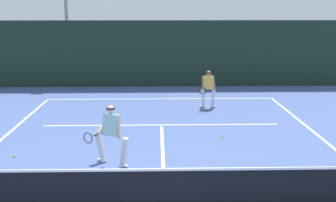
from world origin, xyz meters
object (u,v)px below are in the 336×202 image
tennis_ball (222,137)px  tennis_ball_extra (14,156)px  player_near (111,133)px  light_pole (66,4)px  player_far (208,87)px

tennis_ball → tennis_ball_extra: same height
player_near → tennis_ball: player_near is taller
tennis_ball_extra → light_pole: size_ratio=0.01×
player_near → tennis_ball: 4.07m
tennis_ball_extra → player_far: bearing=43.4°
tennis_ball → player_near: bearing=-145.4°
tennis_ball_extra → light_pole: (-0.88, 12.23, 4.22)m
player_far → light_pole: 10.10m
player_near → light_pole: size_ratio=0.24×
player_far → light_pole: light_pole is taller
player_far → light_pole: size_ratio=0.22×
tennis_ball → light_pole: bearing=123.2°
player_near → light_pole: light_pole is taller
tennis_ball → light_pole: 13.39m
light_pole → player_near: bearing=-74.1°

